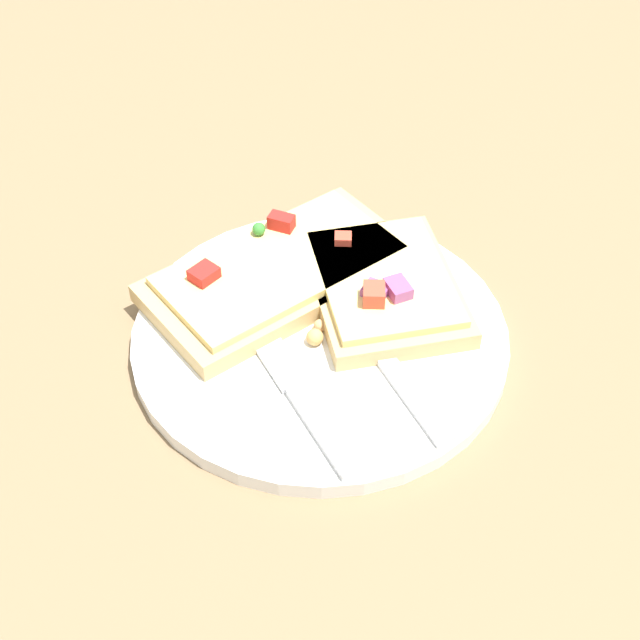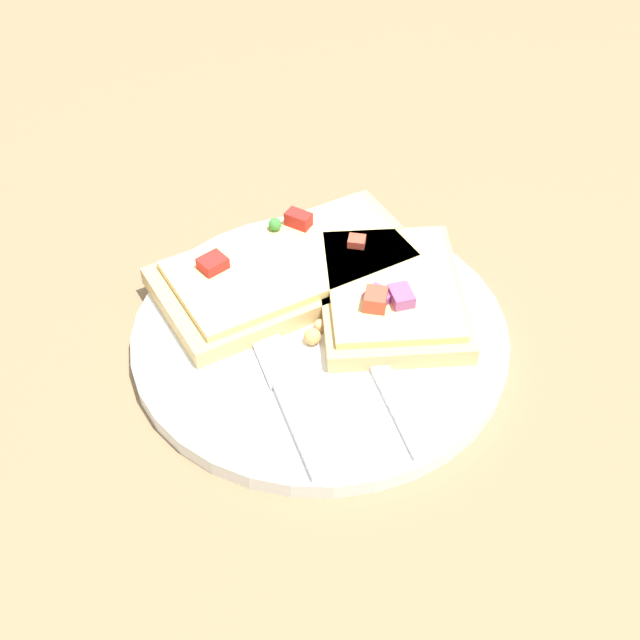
% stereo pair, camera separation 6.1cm
% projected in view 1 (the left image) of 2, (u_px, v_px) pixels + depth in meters
% --- Properties ---
extents(ground_plane, '(4.00, 4.00, 0.00)m').
position_uv_depth(ground_plane, '(320.00, 342.00, 0.63)').
color(ground_plane, '#7F6647').
extents(plate, '(0.26, 0.26, 0.01)m').
position_uv_depth(plate, '(320.00, 336.00, 0.62)').
color(plate, white).
rests_on(plate, ground).
extents(fork, '(0.03, 0.21, 0.01)m').
position_uv_depth(fork, '(358.00, 323.00, 0.62)').
color(fork, silver).
rests_on(fork, plate).
extents(knife, '(0.03, 0.21, 0.01)m').
position_uv_depth(knife, '(291.00, 379.00, 0.58)').
color(knife, silver).
rests_on(knife, plate).
extents(pizza_slice_main, '(0.21, 0.15, 0.03)m').
position_uv_depth(pizza_slice_main, '(279.00, 272.00, 0.65)').
color(pizza_slice_main, tan).
rests_on(pizza_slice_main, plate).
extents(pizza_slice_corner, '(0.12, 0.15, 0.03)m').
position_uv_depth(pizza_slice_corner, '(384.00, 286.00, 0.64)').
color(pizza_slice_corner, tan).
rests_on(pizza_slice_corner, plate).
extents(crumb_scatter, '(0.11, 0.13, 0.01)m').
position_uv_depth(crumb_scatter, '(348.00, 314.00, 0.62)').
color(crumb_scatter, tan).
rests_on(crumb_scatter, plate).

